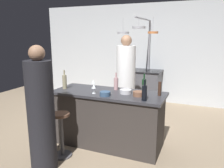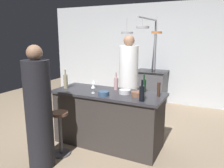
{
  "view_description": "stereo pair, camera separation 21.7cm",
  "coord_description": "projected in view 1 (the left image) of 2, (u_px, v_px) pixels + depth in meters",
  "views": [
    {
      "loc": [
        1.38,
        -3.16,
        1.8
      ],
      "look_at": [
        0.0,
        0.15,
        1.0
      ],
      "focal_mm": 35.77,
      "sensor_mm": 36.0,
      "label": 1
    },
    {
      "loc": [
        1.58,
        -3.08,
        1.8
      ],
      "look_at": [
        0.0,
        0.15,
        1.0
      ],
      "focal_mm": 35.77,
      "sensor_mm": 36.0,
      "label": 2
    }
  ],
  "objects": [
    {
      "name": "mixing_bowl_wooden",
      "position": [
        138.0,
        94.0,
        3.32
      ],
      "size": [
        0.16,
        0.16,
        0.07
      ],
      "primitive_type": "cylinder",
      "color": "brown",
      "rests_on": "kitchen_island"
    },
    {
      "name": "wine_bottle_rose",
      "position": [
        116.0,
        83.0,
        3.69
      ],
      "size": [
        0.07,
        0.07,
        0.29
      ],
      "color": "#B78C8E",
      "rests_on": "kitchen_island"
    },
    {
      "name": "mixing_bowl_blue",
      "position": [
        105.0,
        94.0,
        3.33
      ],
      "size": [
        0.16,
        0.16,
        0.06
      ],
      "primitive_type": "cylinder",
      "color": "#334C6B",
      "rests_on": "kitchen_island"
    },
    {
      "name": "wine_bottle_dark",
      "position": [
        144.0,
        93.0,
        3.07
      ],
      "size": [
        0.07,
        0.07,
        0.3
      ],
      "color": "black",
      "rests_on": "kitchen_island"
    },
    {
      "name": "ground_plane",
      "position": [
        109.0,
        144.0,
        3.76
      ],
      "size": [
        9.0,
        9.0,
        0.0
      ],
      "primitive_type": "plane",
      "color": "gray"
    },
    {
      "name": "pepper_mill",
      "position": [
        160.0,
        89.0,
        3.33
      ],
      "size": [
        0.05,
        0.05,
        0.21
      ],
      "primitive_type": "cylinder",
      "color": "#382319",
      "rests_on": "kitchen_island"
    },
    {
      "name": "kitchen_island",
      "position": [
        108.0,
        118.0,
        3.66
      ],
      "size": [
        1.8,
        0.72,
        0.9
      ],
      "color": "#332D2B",
      "rests_on": "ground_plane"
    },
    {
      "name": "wine_glass_by_chef",
      "position": [
        94.0,
        87.0,
        3.45
      ],
      "size": [
        0.07,
        0.07,
        0.15
      ],
      "color": "silver",
      "rests_on": "kitchen_island"
    },
    {
      "name": "bar_stool_left",
      "position": [
        62.0,
        133.0,
        3.3
      ],
      "size": [
        0.28,
        0.28,
        0.68
      ],
      "color": "#4C4C51",
      "rests_on": "ground_plane"
    },
    {
      "name": "wine_bottle_white",
      "position": [
        65.0,
        82.0,
        3.75
      ],
      "size": [
        0.07,
        0.07,
        0.32
      ],
      "color": "gray",
      "rests_on": "kitchen_island"
    },
    {
      "name": "back_wall",
      "position": [
        150.0,
        53.0,
        6.05
      ],
      "size": [
        6.4,
        0.16,
        2.6
      ],
      "primitive_type": "cube",
      "color": "#B2B7BC",
      "rests_on": "ground_plane"
    },
    {
      "name": "wine_bottle_red",
      "position": [
        144.0,
        85.0,
        3.58
      ],
      "size": [
        0.07,
        0.07,
        0.29
      ],
      "color": "#143319",
      "rests_on": "kitchen_island"
    },
    {
      "name": "guest_left",
      "position": [
        41.0,
        114.0,
        2.92
      ],
      "size": [
        0.35,
        0.35,
        1.67
      ],
      "color": "black",
      "rests_on": "ground_plane"
    },
    {
      "name": "overhead_pot_rack",
      "position": [
        141.0,
        40.0,
        5.12
      ],
      "size": [
        0.88,
        1.38,
        2.17
      ],
      "color": "gray",
      "rests_on": "ground_plane"
    },
    {
      "name": "mixing_bowl_steel",
      "position": [
        126.0,
        91.0,
        3.47
      ],
      "size": [
        0.18,
        0.18,
        0.06
      ],
      "primitive_type": "cylinder",
      "color": "#B7B7BC",
      "rests_on": "kitchen_island"
    },
    {
      "name": "stove_range",
      "position": [
        145.0,
        87.0,
        5.87
      ],
      "size": [
        0.8,
        0.64,
        0.89
      ],
      "color": "#47474C",
      "rests_on": "ground_plane"
    },
    {
      "name": "wine_glass_near_left_guest",
      "position": [
        93.0,
        82.0,
        3.79
      ],
      "size": [
        0.07,
        0.07,
        0.15
      ],
      "color": "silver",
      "rests_on": "kitchen_island"
    },
    {
      "name": "chef",
      "position": [
        126.0,
        83.0,
        4.55
      ],
      "size": [
        0.38,
        0.38,
        1.79
      ],
      "color": "white",
      "rests_on": "ground_plane"
    }
  ]
}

